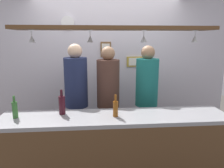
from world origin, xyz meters
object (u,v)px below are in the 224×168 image
at_px(person_middle_brown_shirt, 108,92).
at_px(picture_frame_lower_pair, 135,62).
at_px(person_left_navy_shirt, 76,91).
at_px(person_right_teal_shirt, 147,91).
at_px(bottle_wine_dark_red, 62,105).
at_px(picture_frame_crest, 106,49).
at_px(bottle_beer_amber_tall, 115,108).
at_px(wall_clock, 68,23).
at_px(bottle_beer_green_import, 15,109).

bearing_deg(person_middle_brown_shirt, picture_frame_lower_pair, 50.69).
relative_size(person_left_navy_shirt, person_right_teal_shirt, 1.02).
bearing_deg(bottle_wine_dark_red, person_right_teal_shirt, 28.46).
distance_m(person_middle_brown_shirt, picture_frame_crest, 0.89).
distance_m(person_middle_brown_shirt, bottle_beer_amber_tall, 0.78).
bearing_deg(wall_clock, picture_frame_crest, 0.56).
distance_m(person_left_navy_shirt, picture_frame_crest, 1.00).
bearing_deg(bottle_beer_green_import, bottle_beer_amber_tall, -2.50).
height_order(bottle_beer_green_import, picture_frame_lower_pair, picture_frame_lower_pair).
xyz_separation_m(person_middle_brown_shirt, wall_clock, (-0.63, 0.64, 1.06)).
bearing_deg(person_right_teal_shirt, person_left_navy_shirt, 180.00).
xyz_separation_m(person_left_navy_shirt, person_right_teal_shirt, (1.07, 0.00, -0.02)).
height_order(person_right_teal_shirt, bottle_wine_dark_red, person_right_teal_shirt).
distance_m(bottle_wine_dark_red, bottle_beer_green_import, 0.52).
xyz_separation_m(person_left_navy_shirt, picture_frame_lower_pair, (1.00, 0.65, 0.36)).
xyz_separation_m(person_left_navy_shirt, bottle_beer_amber_tall, (0.51, -0.78, -0.02)).
bearing_deg(bottle_beer_green_import, person_middle_brown_shirt, 33.28).
bearing_deg(picture_frame_lower_pair, picture_frame_crest, 180.00).
height_order(person_left_navy_shirt, picture_frame_lower_pair, person_left_navy_shirt).
distance_m(person_right_teal_shirt, picture_frame_lower_pair, 0.75).
distance_m(bottle_wine_dark_red, picture_frame_lower_pair, 1.75).
height_order(person_right_teal_shirt, picture_frame_crest, picture_frame_crest).
distance_m(person_middle_brown_shirt, person_right_teal_shirt, 0.59).
relative_size(bottle_beer_green_import, picture_frame_crest, 1.00).
relative_size(person_left_navy_shirt, bottle_beer_amber_tall, 6.81).
bearing_deg(person_right_teal_shirt, picture_frame_crest, 132.32).
xyz_separation_m(bottle_beer_amber_tall, picture_frame_crest, (-0.03, 1.43, 0.60)).
relative_size(person_middle_brown_shirt, picture_frame_lower_pair, 5.77).
xyz_separation_m(person_middle_brown_shirt, person_right_teal_shirt, (0.59, 0.00, 0.01)).
bearing_deg(wall_clock, picture_frame_lower_pair, 0.31).
relative_size(bottle_wine_dark_red, bottle_beer_green_import, 1.15).
height_order(picture_frame_lower_pair, picture_frame_crest, picture_frame_crest).
bearing_deg(person_right_teal_shirt, person_middle_brown_shirt, 180.00).
bearing_deg(wall_clock, bottle_beer_green_import, -109.37).
distance_m(picture_frame_lower_pair, wall_clock, 1.34).
distance_m(person_right_teal_shirt, bottle_beer_amber_tall, 0.96).
relative_size(picture_frame_crest, wall_clock, 1.18).
xyz_separation_m(person_right_teal_shirt, bottle_beer_green_import, (-1.71, -0.73, 0.00)).
height_order(person_left_navy_shirt, person_right_teal_shirt, person_left_navy_shirt).
bearing_deg(picture_frame_crest, wall_clock, -179.44).
bearing_deg(wall_clock, person_middle_brown_shirt, -45.38).
xyz_separation_m(bottle_beer_green_import, bottle_beer_amber_tall, (1.14, -0.05, -0.00)).
distance_m(person_right_teal_shirt, wall_clock, 1.73).
height_order(bottle_wine_dark_red, bottle_beer_green_import, bottle_wine_dark_red).
height_order(person_middle_brown_shirt, picture_frame_lower_pair, person_middle_brown_shirt).
relative_size(bottle_wine_dark_red, picture_frame_crest, 1.15).
xyz_separation_m(bottle_wine_dark_red, wall_clock, (-0.03, 1.28, 1.03)).
bearing_deg(person_middle_brown_shirt, person_right_teal_shirt, 0.00).
height_order(person_right_teal_shirt, bottle_beer_amber_tall, person_right_teal_shirt).
relative_size(bottle_beer_green_import, picture_frame_lower_pair, 0.87).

